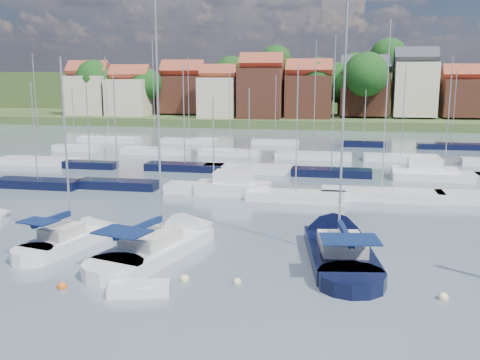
# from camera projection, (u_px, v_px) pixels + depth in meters

# --- Properties ---
(ground) EXTENTS (260.00, 260.00, 0.00)m
(ground) POSITION_uv_depth(u_px,v_px,m) (305.00, 163.00, 68.54)
(ground) COLOR #4F626B
(ground) RESTS_ON ground
(sailboat_left) EXTENTS (4.52, 9.95, 13.18)m
(sailboat_left) POSITION_uv_depth(u_px,v_px,m) (77.00, 238.00, 35.67)
(sailboat_left) COLOR silver
(sailboat_left) RESTS_ON ground
(sailboat_centre) EXTENTS (6.84, 13.63, 17.82)m
(sailboat_centre) POSITION_uv_depth(u_px,v_px,m) (173.00, 241.00, 34.97)
(sailboat_centre) COLOR silver
(sailboat_centre) RESTS_ON ground
(sailboat_navy) EXTENTS (5.67, 14.20, 19.02)m
(sailboat_navy) POSITION_uv_depth(u_px,v_px,m) (335.00, 244.00, 34.43)
(sailboat_navy) COLOR black
(sailboat_navy) RESTS_ON ground
(tender) EXTENTS (3.38, 2.24, 0.67)m
(tender) POSITION_uv_depth(u_px,v_px,m) (139.00, 289.00, 27.41)
(tender) COLOR silver
(tender) RESTS_ON ground
(buoy_b) EXTENTS (0.51, 0.51, 0.51)m
(buoy_b) POSITION_uv_depth(u_px,v_px,m) (62.00, 288.00, 28.14)
(buoy_b) COLOR #D85914
(buoy_b) RESTS_ON ground
(buoy_c) EXTENTS (0.53, 0.53, 0.53)m
(buoy_c) POSITION_uv_depth(u_px,v_px,m) (185.00, 281.00, 29.14)
(buoy_c) COLOR beige
(buoy_c) RESTS_ON ground
(buoy_d) EXTENTS (0.46, 0.46, 0.46)m
(buoy_d) POSITION_uv_depth(u_px,v_px,m) (237.00, 284.00, 28.74)
(buoy_d) COLOR beige
(buoy_d) RESTS_ON ground
(buoy_e) EXTENTS (0.53, 0.53, 0.53)m
(buoy_e) POSITION_uv_depth(u_px,v_px,m) (338.00, 243.00, 35.74)
(buoy_e) COLOR #D85914
(buoy_e) RESTS_ON ground
(buoy_f) EXTENTS (0.53, 0.53, 0.53)m
(buoy_f) POSITION_uv_depth(u_px,v_px,m) (443.00, 299.00, 26.77)
(buoy_f) COLOR beige
(buoy_f) RESTS_ON ground
(marina_field) EXTENTS (79.62, 41.41, 15.93)m
(marina_field) POSITION_uv_depth(u_px,v_px,m) (319.00, 166.00, 63.43)
(marina_field) COLOR silver
(marina_field) RESTS_ON ground
(far_shore_town) EXTENTS (212.46, 90.00, 22.27)m
(far_shore_town) POSITION_uv_depth(u_px,v_px,m) (336.00, 98.00, 156.54)
(far_shore_town) COLOR #3E572B
(far_shore_town) RESTS_ON ground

